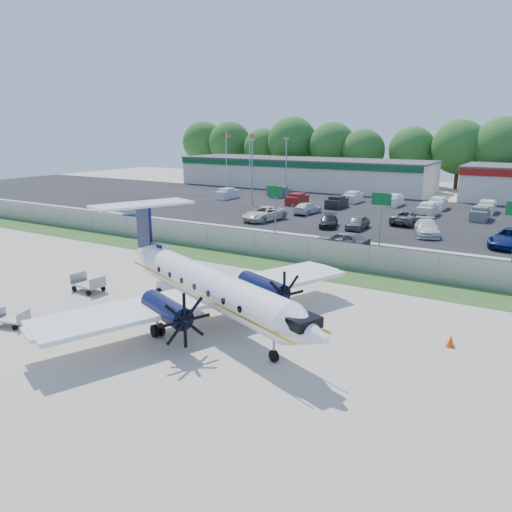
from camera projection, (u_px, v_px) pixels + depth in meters
The scene contains 30 objects.
ground at pixel (202, 317), 28.42m from camera, with size 170.00×170.00×0.00m, color #B9AF9D.
grass_verge at pixel (296, 268), 38.37m from camera, with size 170.00×4.00×0.02m, color #2D561E.
access_road at pixel (332, 250), 44.17m from camera, with size 170.00×8.00×0.02m, color black.
parking_lot at pixel (398, 216), 61.57m from camera, with size 170.00×32.00×0.02m, color black.
perimeter_fence at pixel (308, 251), 39.78m from camera, with size 120.00×0.06×1.99m.
building_west at pixel (302, 173), 91.19m from camera, with size 46.40×12.40×5.24m.
sign_left at pixel (275, 198), 50.53m from camera, with size 1.80×0.26×5.00m.
sign_mid at pixel (381, 207), 45.01m from camera, with size 1.80×0.26×5.00m.
flagpole_west at pixel (227, 156), 90.64m from camera, with size 1.06×0.12×10.00m.
flagpole_east at pixel (250, 157), 88.13m from camera, with size 1.06×0.12×10.00m.
light_pole_nw at pixel (252, 168), 68.66m from camera, with size 0.90×0.35×9.09m.
light_pole_sw at pixel (286, 164), 76.95m from camera, with size 0.90×0.35×9.09m.
tree_line at pixel (451, 189), 89.75m from camera, with size 112.00×6.00×14.00m, color #225719, non-canonical shape.
aircraft at pixel (208, 285), 26.95m from camera, with size 18.58×18.06×5.75m.
pushback_tug at pixel (179, 288), 31.53m from camera, with size 2.81×2.28×1.38m.
baggage_cart_near at pixel (88, 284), 32.86m from camera, with size 2.20×1.41×1.11m.
baggage_cart_far at pixel (11, 319), 27.09m from camera, with size 1.92×1.44×0.90m.
cone_nose at pixel (451, 341), 24.52m from camera, with size 0.42×0.42×0.60m.
cone_port_wing at pixel (90, 329), 26.09m from camera, with size 0.36×0.36×0.51m.
cone_starboard_wing at pixel (251, 299), 30.66m from camera, with size 0.38×0.38×0.53m.
road_car_west at pixel (132, 226), 55.03m from camera, with size 1.45×4.15×1.37m, color navy.
road_car_mid at pixel (342, 249), 44.57m from camera, with size 1.96×4.88×1.66m, color #595B5E.
parked_car_a at pixel (264, 221), 58.35m from camera, with size 2.75×5.97×1.66m, color beige.
parked_car_b at pixel (328, 227), 54.61m from camera, with size 1.82×4.48×1.30m, color black.
parked_car_c at pixel (357, 229), 53.38m from camera, with size 1.70×4.24×1.44m, color #595B5E.
parked_car_d at pixel (426, 236), 50.21m from camera, with size 2.19×5.38×1.56m, color silver.
parked_car_e at pixel (510, 247), 45.34m from camera, with size 2.76×5.98×1.66m, color navy.
parked_car_f at pixel (307, 214), 63.16m from camera, with size 1.96×4.83×1.40m, color silver.
parked_car_g at pixel (408, 224), 56.36m from camera, with size 2.67×5.79×1.61m, color #595B5E.
far_parking_rows at pixel (409, 210), 65.72m from camera, with size 56.00×10.00×1.60m, color gray, non-canonical shape.
Camera 1 is at (16.48, -21.21, 10.42)m, focal length 35.00 mm.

